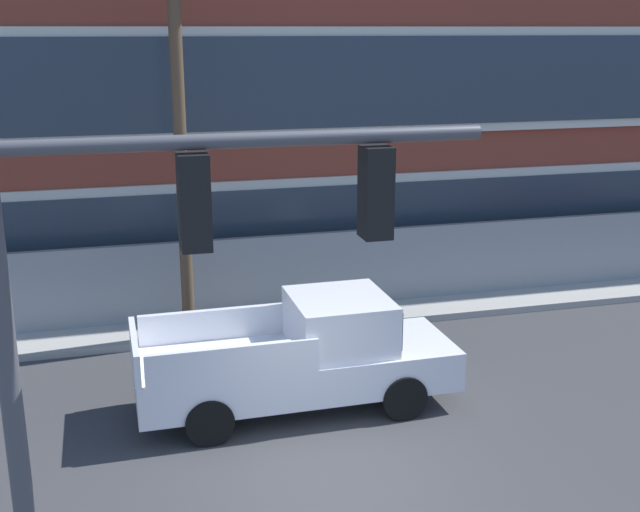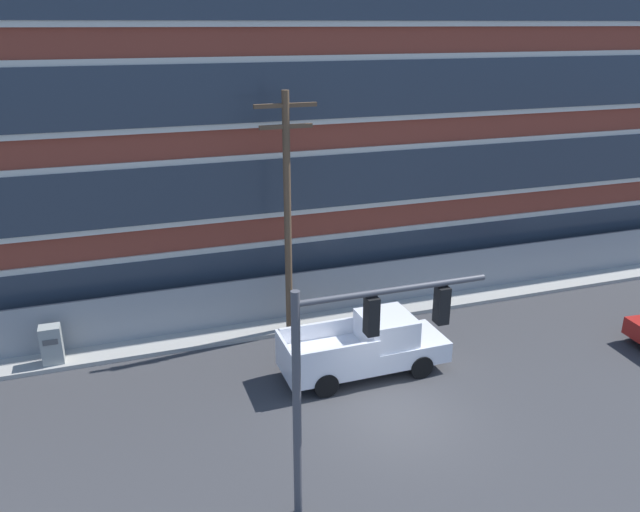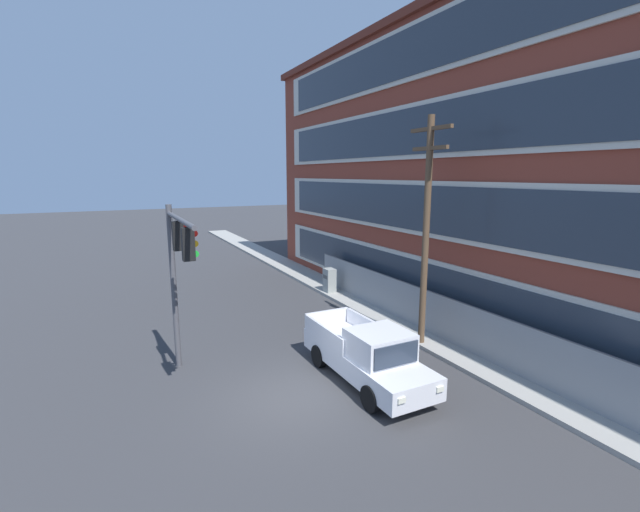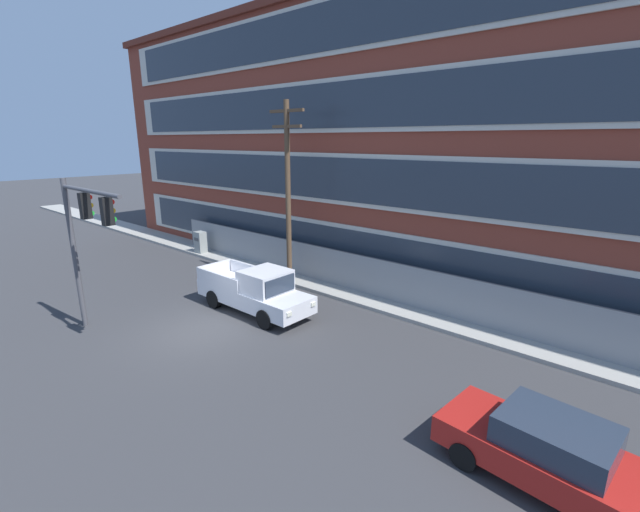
{
  "view_description": "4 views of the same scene",
  "coord_description": "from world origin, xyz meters",
  "px_view_note": "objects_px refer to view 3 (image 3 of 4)",
  "views": [
    {
      "loc": [
        -2.91,
        -9.91,
        6.52
      ],
      "look_at": [
        0.8,
        4.03,
        2.4
      ],
      "focal_mm": 45.0,
      "sensor_mm": 36.0,
      "label": 1
    },
    {
      "loc": [
        -7.31,
        -14.06,
        11.06
      ],
      "look_at": [
        -0.85,
        4.71,
        3.62
      ],
      "focal_mm": 35.0,
      "sensor_mm": 36.0,
      "label": 2
    },
    {
      "loc": [
        11.29,
        -4.56,
        6.83
      ],
      "look_at": [
        -2.1,
        2.14,
        3.96
      ],
      "focal_mm": 24.0,
      "sensor_mm": 36.0,
      "label": 3
    },
    {
      "loc": [
        13.57,
        -8.26,
        7.18
      ],
      "look_at": [
        2.42,
        4.35,
        2.59
      ],
      "focal_mm": 24.0,
      "sensor_mm": 36.0,
      "label": 4
    }
  ],
  "objects_px": {
    "traffic_signal_mast": "(178,262)",
    "pickup_truck_white": "(368,355)",
    "utility_pole_near_corner": "(426,225)",
    "electrical_cabinet": "(329,281)"
  },
  "relations": [
    {
      "from": "traffic_signal_mast",
      "to": "pickup_truck_white",
      "type": "relative_size",
      "value": 1.03
    },
    {
      "from": "utility_pole_near_corner",
      "to": "traffic_signal_mast",
      "type": "bearing_deg",
      "value": -97.09
    },
    {
      "from": "pickup_truck_white",
      "to": "electrical_cabinet",
      "type": "relative_size",
      "value": 3.74
    },
    {
      "from": "traffic_signal_mast",
      "to": "pickup_truck_white",
      "type": "height_order",
      "value": "traffic_signal_mast"
    },
    {
      "from": "traffic_signal_mast",
      "to": "utility_pole_near_corner",
      "type": "height_order",
      "value": "utility_pole_near_corner"
    },
    {
      "from": "utility_pole_near_corner",
      "to": "electrical_cabinet",
      "type": "height_order",
      "value": "utility_pole_near_corner"
    },
    {
      "from": "traffic_signal_mast",
      "to": "electrical_cabinet",
      "type": "distance_m",
      "value": 12.22
    },
    {
      "from": "traffic_signal_mast",
      "to": "utility_pole_near_corner",
      "type": "distance_m",
      "value": 9.17
    },
    {
      "from": "pickup_truck_white",
      "to": "electrical_cabinet",
      "type": "height_order",
      "value": "pickup_truck_white"
    },
    {
      "from": "traffic_signal_mast",
      "to": "pickup_truck_white",
      "type": "distance_m",
      "value": 6.86
    }
  ]
}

